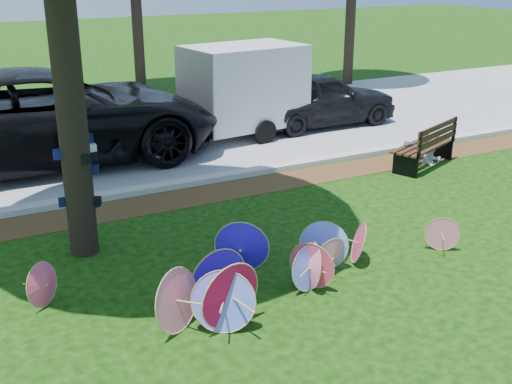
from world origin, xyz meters
TOP-DOWN VIEW (x-y plane):
  - ground at (0.00, 0.00)m, footprint 90.00×90.00m
  - mulch_strip at (0.00, 4.50)m, footprint 90.00×1.00m
  - curb at (0.00, 5.20)m, footprint 90.00×0.30m
  - street at (0.00, 9.35)m, footprint 90.00×8.00m
  - parasol_pile at (-0.28, 0.49)m, footprint 6.47×2.21m
  - black_van at (-1.52, 8.11)m, footprint 7.70×3.66m
  - dark_pickup at (5.69, 8.16)m, footprint 4.43×1.80m
  - cargo_trailer at (3.41, 8.17)m, footprint 3.10×2.16m
  - park_bench at (5.72, 3.97)m, footprint 2.06×1.40m
  - person_left at (5.37, 4.02)m, footprint 0.50×0.42m
  - person_right at (6.07, 4.02)m, footprint 0.60×0.49m

SIDE VIEW (x-z plane):
  - ground at x=0.00m, z-range 0.00..0.00m
  - mulch_strip at x=0.00m, z-range 0.00..0.01m
  - street at x=0.00m, z-range 0.00..0.01m
  - curb at x=0.00m, z-range 0.00..0.12m
  - parasol_pile at x=-0.28m, z-range -0.07..0.84m
  - park_bench at x=5.72m, z-range 0.00..1.00m
  - person_left at x=5.37m, z-range 0.00..1.15m
  - person_right at x=6.07m, z-range 0.00..1.18m
  - dark_pickup at x=5.69m, z-range 0.00..1.51m
  - black_van at x=-1.52m, z-range 0.00..2.12m
  - cargo_trailer at x=3.41m, z-range 0.00..2.64m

